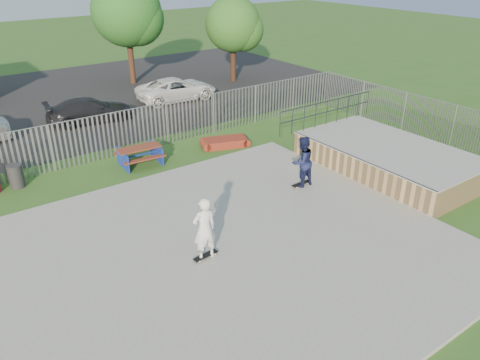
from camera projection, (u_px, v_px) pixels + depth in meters
ground at (203, 262)px, 13.66m from camera, size 120.00×120.00×0.00m
concrete_slab at (203, 260)px, 13.62m from camera, size 15.00×12.00×0.15m
quarter_pipe at (387, 158)px, 19.15m from camera, size 5.50×7.05×2.19m
fence at (160, 170)px, 17.09m from camera, size 26.04×16.02×2.00m
picnic_table at (140, 155)px, 19.83m from camera, size 1.90×1.60×0.77m
funbox at (225, 142)px, 21.74m from camera, size 2.08×1.50×0.38m
trash_bin_grey at (16, 176)px, 17.84m from camera, size 0.55×0.55×0.91m
parking_lot at (34, 106)px, 27.52m from camera, size 40.00×18.00×0.02m
car_dark at (89, 110)px, 24.59m from camera, size 4.58×2.29×1.28m
car_white at (177, 89)px, 28.28m from camera, size 4.95×2.47×1.35m
tree_mid at (126, 11)px, 30.21m from camera, size 4.52×4.52×6.97m
tree_right at (233, 24)px, 31.16m from camera, size 3.67×3.67×5.67m
skateboard_a at (301, 184)px, 17.82m from camera, size 0.81×0.23×0.08m
skateboard_b at (206, 256)px, 13.62m from camera, size 0.82×0.28×0.08m
skater_navy at (302, 162)px, 17.41m from camera, size 0.98×0.78×1.95m
skater_white at (205, 229)px, 13.20m from camera, size 0.75×0.52×1.95m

